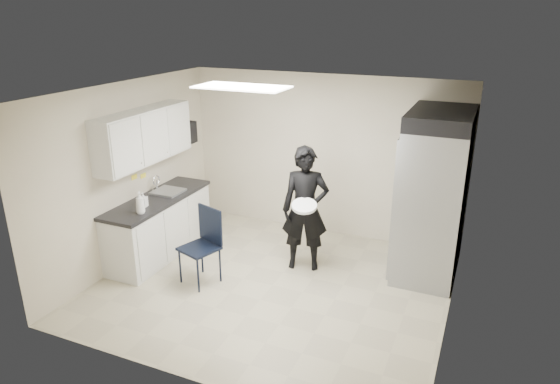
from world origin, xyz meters
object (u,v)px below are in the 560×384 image
at_px(man_tuxedo, 305,209).
at_px(commercial_fridge, 433,201).
at_px(lower_counter, 160,227).
at_px(folding_chair, 199,249).

bearing_deg(man_tuxedo, commercial_fridge, 3.04).
distance_m(lower_counter, commercial_fridge, 3.98).
xyz_separation_m(folding_chair, man_tuxedo, (1.14, 0.98, 0.39)).
distance_m(lower_counter, man_tuxedo, 2.25).
bearing_deg(man_tuxedo, folding_chair, -156.49).
height_order(lower_counter, commercial_fridge, commercial_fridge).
bearing_deg(lower_counter, man_tuxedo, 12.56).
relative_size(lower_counter, commercial_fridge, 0.90).
bearing_deg(folding_chair, man_tuxedo, 59.17).
distance_m(commercial_fridge, man_tuxedo, 1.74).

